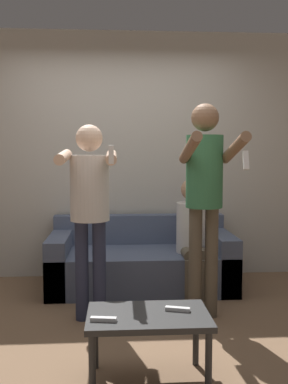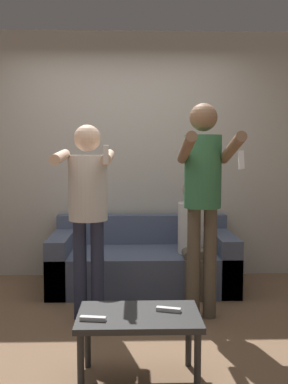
{
  "view_description": "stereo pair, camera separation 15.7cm",
  "coord_description": "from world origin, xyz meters",
  "px_view_note": "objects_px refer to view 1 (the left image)",
  "views": [
    {
      "loc": [
        -0.08,
        -3.42,
        1.39
      ],
      "look_at": [
        0.19,
        0.65,
        1.02
      ],
      "focal_mm": 42.0,
      "sensor_mm": 36.0,
      "label": 1
    },
    {
      "loc": [
        0.08,
        -3.43,
        1.39
      ],
      "look_at": [
        0.19,
        0.65,
        1.02
      ],
      "focal_mm": 42.0,
      "sensor_mm": 36.0,
      "label": 2
    }
  ],
  "objects_px": {
    "person_standing_left": "(90,199)",
    "remote_near": "(103,319)",
    "remote_far": "(178,309)",
    "couch": "(141,263)",
    "person_seated": "(193,231)",
    "coffee_table": "(148,322)",
    "person_standing_right": "(205,185)"
  },
  "relations": [
    {
      "from": "person_standing_left",
      "to": "remote_far",
      "type": "xyz_separation_m",
      "value": [
        0.58,
        -1.0,
        -0.57
      ]
    },
    {
      "from": "person_seated",
      "to": "coffee_table",
      "type": "xyz_separation_m",
      "value": [
        -0.57,
        -1.73,
        -0.24
      ]
    },
    {
      "from": "person_standing_left",
      "to": "coffee_table",
      "type": "distance_m",
      "value": 1.28
    },
    {
      "from": "person_seated",
      "to": "remote_near",
      "type": "height_order",
      "value": "person_seated"
    },
    {
      "from": "person_standing_left",
      "to": "remote_far",
      "type": "bearing_deg",
      "value": -59.86
    },
    {
      "from": "person_standing_left",
      "to": "remote_far",
      "type": "relative_size",
      "value": 10.44
    },
    {
      "from": "person_standing_left",
      "to": "remote_near",
      "type": "xyz_separation_m",
      "value": [
        0.13,
        -1.13,
        -0.57
      ]
    },
    {
      "from": "person_standing_left",
      "to": "person_standing_right",
      "type": "relative_size",
      "value": 0.9
    },
    {
      "from": "couch",
      "to": "person_standing_left",
      "type": "relative_size",
      "value": 1.15
    },
    {
      "from": "coffee_table",
      "to": "remote_far",
      "type": "xyz_separation_m",
      "value": [
        0.18,
        0.03,
        0.07
      ]
    },
    {
      "from": "person_standing_right",
      "to": "remote_far",
      "type": "distance_m",
      "value": 1.26
    },
    {
      "from": "remote_near",
      "to": "remote_far",
      "type": "relative_size",
      "value": 1.0
    },
    {
      "from": "coffee_table",
      "to": "remote_near",
      "type": "distance_m",
      "value": 0.29
    },
    {
      "from": "person_seated",
      "to": "remote_far",
      "type": "relative_size",
      "value": 7.31
    },
    {
      "from": "couch",
      "to": "person_standing_left",
      "type": "bearing_deg",
      "value": -117.44
    },
    {
      "from": "person_standing_right",
      "to": "remote_near",
      "type": "relative_size",
      "value": 11.59
    },
    {
      "from": "person_seated",
      "to": "remote_far",
      "type": "xyz_separation_m",
      "value": [
        -0.39,
        -1.7,
        -0.17
      ]
    },
    {
      "from": "coffee_table",
      "to": "remote_far",
      "type": "relative_size",
      "value": 4.76
    },
    {
      "from": "person_seated",
      "to": "coffee_table",
      "type": "relative_size",
      "value": 1.54
    },
    {
      "from": "couch",
      "to": "person_seated",
      "type": "height_order",
      "value": "person_seated"
    },
    {
      "from": "person_standing_right",
      "to": "person_seated",
      "type": "distance_m",
      "value": 0.87
    },
    {
      "from": "person_standing_left",
      "to": "person_seated",
      "type": "relative_size",
      "value": 1.43
    },
    {
      "from": "couch",
      "to": "person_standing_right",
      "type": "distance_m",
      "value": 1.34
    },
    {
      "from": "person_standing_left",
      "to": "remote_near",
      "type": "bearing_deg",
      "value": -83.32
    },
    {
      "from": "remote_near",
      "to": "remote_far",
      "type": "height_order",
      "value": "same"
    },
    {
      "from": "person_standing_left",
      "to": "coffee_table",
      "type": "xyz_separation_m",
      "value": [
        0.4,
        -1.03,
        -0.64
      ]
    },
    {
      "from": "couch",
      "to": "person_seated",
      "type": "bearing_deg",
      "value": -22.47
    },
    {
      "from": "remote_near",
      "to": "person_seated",
      "type": "bearing_deg",
      "value": 65.55
    },
    {
      "from": "person_standing_left",
      "to": "person_seated",
      "type": "bearing_deg",
      "value": 35.89
    },
    {
      "from": "couch",
      "to": "remote_near",
      "type": "bearing_deg",
      "value": -99.39
    },
    {
      "from": "coffee_table",
      "to": "remote_near",
      "type": "relative_size",
      "value": 4.77
    },
    {
      "from": "couch",
      "to": "coffee_table",
      "type": "xyz_separation_m",
      "value": [
        -0.07,
        -1.93,
        0.12
      ]
    }
  ]
}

